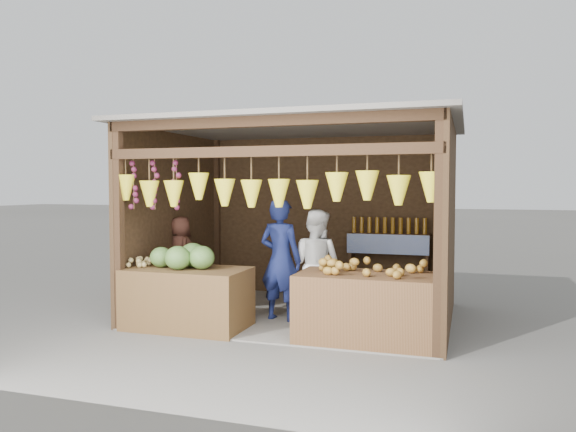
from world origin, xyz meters
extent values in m
plane|color=#514F49|center=(0.00, 0.00, 0.00)|extent=(80.00, 80.00, 0.00)
cube|color=slate|center=(0.00, 0.00, 0.01)|extent=(4.00, 3.00, 0.02)
cube|color=black|center=(0.00, 1.50, 1.30)|extent=(4.00, 0.06, 2.60)
cube|color=black|center=(-2.00, 0.00, 1.30)|extent=(0.06, 3.00, 2.60)
cube|color=black|center=(2.00, 0.00, 1.30)|extent=(0.06, 3.00, 2.60)
cube|color=#605B54|center=(0.00, 0.00, 2.63)|extent=(4.30, 3.30, 0.06)
cube|color=black|center=(-1.94, -1.44, 1.30)|extent=(0.11, 0.11, 2.60)
cube|color=black|center=(1.94, -1.44, 1.30)|extent=(0.11, 0.11, 2.60)
cube|color=black|center=(-1.94, 1.44, 1.30)|extent=(0.11, 0.11, 2.60)
cube|color=black|center=(1.94, 1.44, 1.30)|extent=(0.11, 0.11, 2.60)
cube|color=black|center=(0.00, -1.44, 2.20)|extent=(4.00, 0.12, 0.12)
cube|color=black|center=(0.00, -1.44, 2.54)|extent=(4.00, 0.12, 0.12)
cube|color=#382314|center=(1.05, 1.30, 1.05)|extent=(1.25, 0.30, 0.05)
cube|color=#382314|center=(0.47, 1.30, 0.53)|extent=(0.05, 0.28, 1.05)
cube|color=#382314|center=(1.64, 1.30, 0.53)|extent=(0.05, 0.28, 1.05)
cube|color=blue|center=(1.05, 1.14, 0.92)|extent=(1.25, 0.02, 0.30)
cube|color=#53381B|center=(-1.16, -1.11, 0.38)|extent=(1.52, 0.85, 0.76)
cube|color=#4A2D18|center=(1.16, -1.07, 0.40)|extent=(1.66, 0.85, 0.80)
cube|color=black|center=(-1.87, 0.01, 0.14)|extent=(0.29, 0.29, 0.27)
imported|color=#131A48|center=(-0.15, -0.40, 0.82)|extent=(0.66, 0.50, 1.64)
imported|color=white|center=(0.28, -0.20, 0.75)|extent=(0.84, 0.72, 1.50)
imported|color=#4F2A1F|center=(-1.87, 0.01, 0.81)|extent=(0.62, 0.62, 1.09)
camera|label=1|loc=(2.23, -7.44, 1.80)|focal=35.00mm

